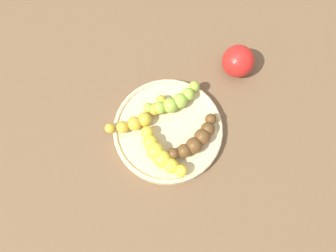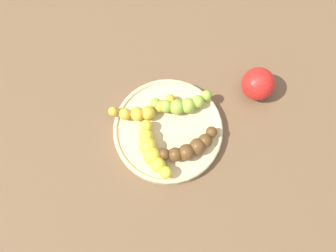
% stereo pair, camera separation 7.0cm
% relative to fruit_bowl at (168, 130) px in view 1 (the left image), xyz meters
% --- Properties ---
extents(ground_plane, '(2.40, 2.40, 0.00)m').
position_rel_fruit_bowl_xyz_m(ground_plane, '(0.00, 0.00, -0.01)').
color(ground_plane, brown).
extents(fruit_bowl, '(0.23, 0.23, 0.02)m').
position_rel_fruit_bowl_xyz_m(fruit_bowl, '(0.00, 0.00, 0.00)').
color(fruit_bowl, '#D1B784').
rests_on(fruit_bowl, ground_plane).
extents(banana_green, '(0.10, 0.10, 0.03)m').
position_rel_fruit_bowl_xyz_m(banana_green, '(0.00, -0.06, 0.02)').
color(banana_green, '#8CAD38').
rests_on(banana_green, fruit_bowl).
extents(banana_spotted, '(0.10, 0.11, 0.03)m').
position_rel_fruit_bowl_xyz_m(banana_spotted, '(0.06, 0.00, 0.02)').
color(banana_spotted, gold).
rests_on(banana_spotted, fruit_bowl).
extents(banana_yellow, '(0.12, 0.08, 0.04)m').
position_rel_fruit_bowl_xyz_m(banana_yellow, '(-0.00, 0.06, 0.03)').
color(banana_yellow, yellow).
rests_on(banana_yellow, fruit_bowl).
extents(banana_overripe, '(0.08, 0.12, 0.03)m').
position_rel_fruit_bowl_xyz_m(banana_overripe, '(-0.06, 0.01, 0.02)').
color(banana_overripe, '#593819').
rests_on(banana_overripe, fruit_bowl).
extents(apple_red, '(0.07, 0.07, 0.07)m').
position_rel_fruit_bowl_xyz_m(apple_red, '(-0.10, -0.19, 0.02)').
color(apple_red, red).
rests_on(apple_red, ground_plane).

